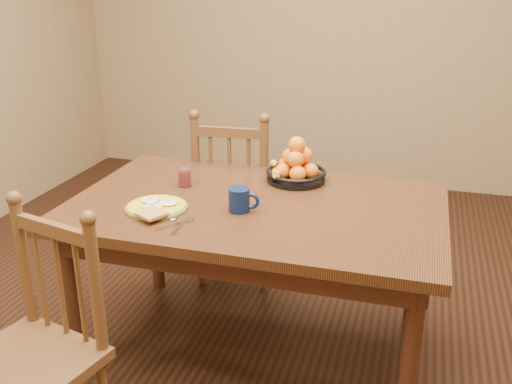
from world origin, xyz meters
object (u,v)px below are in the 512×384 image
(chair_far, at_px, (237,199))
(fruit_bowl, at_px, (296,168))
(breakfast_plate, at_px, (156,207))
(chair_near, at_px, (34,353))
(coffee_mug, at_px, (240,200))
(dining_table, at_px, (256,221))

(chair_far, bearing_deg, fruit_bowl, 137.34)
(breakfast_plate, xyz_separation_m, fruit_bowl, (0.48, 0.52, 0.05))
(chair_far, xyz_separation_m, breakfast_plate, (-0.08, -0.84, 0.28))
(chair_near, bearing_deg, breakfast_plate, 89.88)
(breakfast_plate, distance_m, coffee_mug, 0.36)
(dining_table, distance_m, fruit_bowl, 0.37)
(breakfast_plate, bearing_deg, chair_far, 84.58)
(chair_near, distance_m, coffee_mug, 0.96)
(coffee_mug, height_order, fruit_bowl, fruit_bowl)
(chair_far, bearing_deg, dining_table, 110.92)
(dining_table, bearing_deg, breakfast_plate, -153.21)
(fruit_bowl, bearing_deg, chair_far, 141.53)
(dining_table, relative_size, breakfast_plate, 5.24)
(dining_table, relative_size, fruit_bowl, 5.52)
(coffee_mug, bearing_deg, chair_far, 109.43)
(breakfast_plate, bearing_deg, fruit_bowl, 46.84)
(dining_table, bearing_deg, coffee_mug, -109.07)
(dining_table, bearing_deg, fruit_bowl, 72.45)
(coffee_mug, bearing_deg, chair_near, -123.92)
(chair_near, relative_size, coffee_mug, 7.11)
(chair_far, relative_size, breakfast_plate, 3.27)
(dining_table, bearing_deg, chair_far, 115.11)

